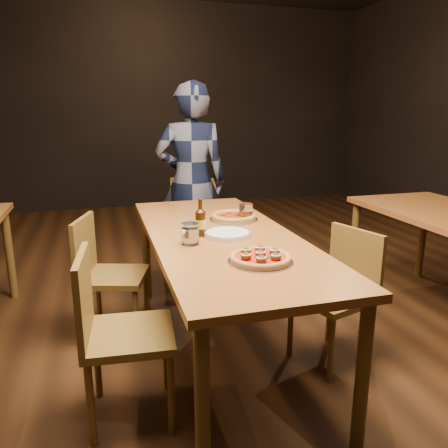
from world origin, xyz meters
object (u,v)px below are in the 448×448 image
object	(u,v)px
table_main	(222,246)
chair_end	(189,228)
chair_main_e	(332,296)
beer_bottle	(201,223)
diner	(191,182)
chair_main_nw	(129,333)
pizza_margherita	(234,217)
water_glass	(190,234)
plate_stack	(228,234)
amber_glass	(246,212)
chair_main_sw	(114,275)
pizza_meatball	(260,258)

from	to	relation	value
table_main	chair_end	bearing A→B (deg)	86.65
chair_main_e	beer_bottle	xyz separation A→B (m)	(-0.71, 0.25, 0.42)
chair_main_e	diner	world-z (taller)	diner
chair_main_nw	chair_end	bearing A→B (deg)	-15.36
table_main	chair_main_e	size ratio (longest dim) A/B	2.46
chair_main_nw	chair_end	xyz separation A→B (m)	(0.64, 1.75, 0.01)
chair_main_e	pizza_margherita	distance (m)	0.79
water_glass	chair_main_e	bearing A→B (deg)	-7.62
chair_main_e	water_glass	distance (m)	0.90
plate_stack	chair_end	bearing A→B (deg)	87.57
chair_main_e	amber_glass	world-z (taller)	amber_glass
pizza_margherita	amber_glass	xyz separation A→B (m)	(0.07, -0.05, 0.04)
water_glass	chair_end	bearing A→B (deg)	78.78
water_glass	diner	bearing A→B (deg)	77.77
plate_stack	table_main	bearing A→B (deg)	108.36
amber_glass	diner	bearing A→B (deg)	96.05
pizza_margherita	beer_bottle	world-z (taller)	beer_bottle
diner	beer_bottle	bearing A→B (deg)	89.30
table_main	chair_end	xyz separation A→B (m)	(0.08, 1.31, -0.23)
chair_main_sw	chair_main_e	distance (m)	1.35
chair_end	table_main	bearing A→B (deg)	-68.57
chair_main_sw	chair_main_e	world-z (taller)	chair_main_sw
chair_main_nw	chair_main_sw	bearing A→B (deg)	7.27
chair_main_nw	beer_bottle	distance (m)	0.73
chair_end	plate_stack	bearing A→B (deg)	-67.64
table_main	diner	bearing A→B (deg)	85.16
chair_main_sw	water_glass	size ratio (longest dim) A/B	7.28
diner	table_main	bearing A→B (deg)	94.36
water_glass	amber_glass	distance (m)	0.60
table_main	pizza_margherita	distance (m)	0.36
chair_main_sw	table_main	bearing A→B (deg)	-106.40
chair_end	pizza_meatball	size ratio (longest dim) A/B	2.92
chair_main_e	pizza_meatball	distance (m)	0.70
chair_main_e	water_glass	world-z (taller)	water_glass
chair_main_nw	beer_bottle	bearing A→B (deg)	-41.31
beer_bottle	water_glass	xyz separation A→B (m)	(-0.09, -0.14, -0.02)
chair_end	pizza_margherita	bearing A→B (deg)	-60.14
chair_main_sw	amber_glass	world-z (taller)	amber_glass
chair_main_e	chair_end	world-z (taller)	chair_end
chair_main_nw	plate_stack	size ratio (longest dim) A/B	3.31
table_main	beer_bottle	xyz separation A→B (m)	(-0.12, -0.01, 0.15)
pizza_margherita	plate_stack	size ratio (longest dim) A/B	1.19
chair_end	pizza_meatball	xyz separation A→B (m)	(-0.03, -1.83, 0.33)
beer_bottle	amber_glass	xyz separation A→B (m)	(0.36, 0.26, -0.02)
chair_main_nw	chair_main_sw	xyz separation A→B (m)	(-0.03, 0.83, -0.02)
amber_glass	plate_stack	bearing A→B (deg)	-124.30
table_main	amber_glass	distance (m)	0.37
amber_glass	diner	size ratio (longest dim) A/B	0.07
chair_main_e	pizza_margherita	xyz separation A→B (m)	(-0.42, 0.56, 0.36)
pizza_margherita	amber_glass	size ratio (longest dim) A/B	2.83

